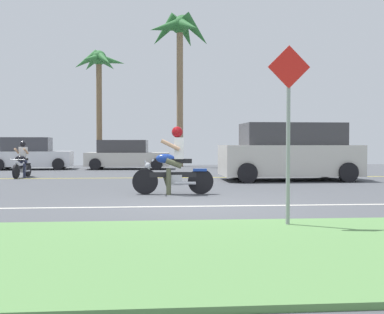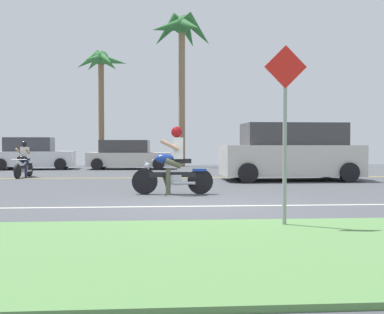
# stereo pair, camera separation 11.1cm
# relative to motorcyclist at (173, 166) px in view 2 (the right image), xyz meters

# --- Properties ---
(ground) EXTENTS (56.00, 30.00, 0.04)m
(ground) POSITION_rel_motorcyclist_xyz_m (0.44, 0.97, -0.73)
(ground) COLOR #4C4F54
(grass_median) EXTENTS (56.00, 3.80, 0.06)m
(grass_median) POSITION_rel_motorcyclist_xyz_m (0.44, -6.13, -0.68)
(grass_median) COLOR #5B8C4C
(grass_median) RESTS_ON ground
(lane_line_near) EXTENTS (50.40, 0.12, 0.01)m
(lane_line_near) POSITION_rel_motorcyclist_xyz_m (0.44, -2.25, -0.70)
(lane_line_near) COLOR silver
(lane_line_near) RESTS_ON ground
(lane_line_far) EXTENTS (50.40, 0.12, 0.01)m
(lane_line_far) POSITION_rel_motorcyclist_xyz_m (0.44, 5.55, -0.70)
(lane_line_far) COLOR yellow
(lane_line_far) RESTS_ON ground
(motorcyclist) EXTENTS (2.00, 0.65, 1.67)m
(motorcyclist) POSITION_rel_motorcyclist_xyz_m (0.00, 0.00, 0.00)
(motorcyclist) COLOR black
(motorcyclist) RESTS_ON ground
(suv_nearby) EXTENTS (4.82, 2.28, 1.94)m
(suv_nearby) POSITION_rel_motorcyclist_xyz_m (4.14, 4.10, 0.24)
(suv_nearby) COLOR beige
(suv_nearby) RESTS_ON ground
(parked_car_0) EXTENTS (3.87, 2.05, 1.56)m
(parked_car_0) POSITION_rel_motorcyclist_xyz_m (-6.54, 11.73, 0.02)
(parked_car_0) COLOR silver
(parked_car_0) RESTS_ON ground
(parked_car_1) EXTENTS (4.16, 2.14, 1.44)m
(parked_car_1) POSITION_rel_motorcyclist_xyz_m (-1.88, 11.64, -0.03)
(parked_car_1) COLOR beige
(parked_car_1) RESTS_ON ground
(palm_tree_1) EXTENTS (2.81, 2.71, 6.27)m
(palm_tree_1) POSITION_rel_motorcyclist_xyz_m (-3.44, 13.54, 4.55)
(palm_tree_1) COLOR brown
(palm_tree_1) RESTS_ON ground
(palm_tree_2) EXTENTS (3.71, 3.76, 8.48)m
(palm_tree_2) POSITION_rel_motorcyclist_xyz_m (0.90, 13.98, 6.30)
(palm_tree_2) COLOR #846B4C
(palm_tree_2) RESTS_ON ground
(motorcyclist_distant) EXTENTS (0.53, 1.61, 1.35)m
(motorcyclist_distant) POSITION_rel_motorcyclist_xyz_m (-5.36, 6.13, -0.13)
(motorcyclist_distant) COLOR black
(motorcyclist_distant) RESTS_ON ground
(street_sign) EXTENTS (0.62, 0.06, 2.67)m
(street_sign) POSITION_rel_motorcyclist_xyz_m (1.49, -4.72, 0.91)
(street_sign) COLOR gray
(street_sign) RESTS_ON ground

